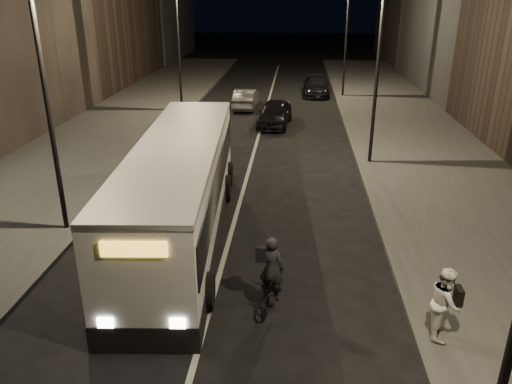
% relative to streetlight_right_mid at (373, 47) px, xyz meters
% --- Properties ---
extents(ground, '(180.00, 180.00, 0.00)m').
position_rel_streetlight_right_mid_xyz_m(ground, '(-5.33, -12.00, -5.36)').
color(ground, black).
rests_on(ground, ground).
extents(sidewalk_right, '(7.00, 70.00, 0.16)m').
position_rel_streetlight_right_mid_xyz_m(sidewalk_right, '(3.17, 2.00, -5.28)').
color(sidewalk_right, '#333331').
rests_on(sidewalk_right, ground).
extents(sidewalk_left, '(7.00, 70.00, 0.16)m').
position_rel_streetlight_right_mid_xyz_m(sidewalk_left, '(-13.83, 2.00, -5.28)').
color(sidewalk_left, '#333331').
rests_on(sidewalk_left, ground).
extents(streetlight_right_mid, '(1.20, 0.44, 8.12)m').
position_rel_streetlight_right_mid_xyz_m(streetlight_right_mid, '(0.00, 0.00, 0.00)').
color(streetlight_right_mid, black).
rests_on(streetlight_right_mid, sidewalk_right).
extents(streetlight_right_far, '(1.20, 0.44, 8.12)m').
position_rel_streetlight_right_mid_xyz_m(streetlight_right_far, '(0.00, 16.00, 0.00)').
color(streetlight_right_far, black).
rests_on(streetlight_right_far, sidewalk_right).
extents(streetlight_left_near, '(1.20, 0.44, 8.12)m').
position_rel_streetlight_right_mid_xyz_m(streetlight_left_near, '(-10.66, -8.00, 0.00)').
color(streetlight_left_near, black).
rests_on(streetlight_left_near, sidewalk_left).
extents(streetlight_left_far, '(1.20, 0.44, 8.12)m').
position_rel_streetlight_right_mid_xyz_m(streetlight_left_far, '(-10.66, 10.00, 0.00)').
color(streetlight_left_far, black).
rests_on(streetlight_left_far, sidewalk_left).
extents(city_bus, '(3.46, 12.15, 3.24)m').
position_rel_streetlight_right_mid_xyz_m(city_bus, '(-6.93, -7.87, -3.60)').
color(city_bus, silver).
rests_on(city_bus, ground).
extents(cyclist_on_bicycle, '(0.97, 1.91, 2.10)m').
position_rel_streetlight_right_mid_xyz_m(cyclist_on_bicycle, '(-3.75, -11.81, -4.66)').
color(cyclist_on_bicycle, black).
rests_on(cyclist_on_bicycle, ground).
extents(pedestrian_woman, '(0.82, 0.97, 1.77)m').
position_rel_streetlight_right_mid_xyz_m(pedestrian_woman, '(0.27, -12.81, -4.32)').
color(pedestrian_woman, silver).
rests_on(pedestrian_woman, sidewalk_right).
extents(car_near, '(2.21, 4.57, 1.50)m').
position_rel_streetlight_right_mid_xyz_m(car_near, '(-4.53, 6.93, -4.61)').
color(car_near, black).
rests_on(car_near, ground).
extents(car_mid, '(1.55, 4.16, 1.36)m').
position_rel_streetlight_right_mid_xyz_m(car_mid, '(-6.75, 11.58, -4.68)').
color(car_mid, '#373739').
rests_on(car_mid, ground).
extents(car_far, '(2.04, 4.84, 1.40)m').
position_rel_streetlight_right_mid_xyz_m(car_far, '(-1.73, 16.79, -4.66)').
color(car_far, black).
rests_on(car_far, ground).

